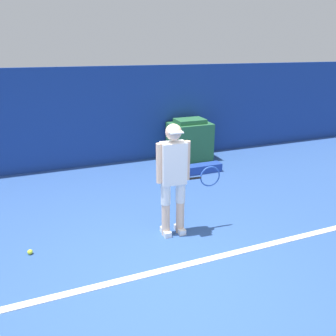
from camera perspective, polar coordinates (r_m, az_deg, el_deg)
name	(u,v)px	position (r m, az deg, el deg)	size (l,w,h in m)	color
ground_plane	(170,282)	(4.05, 0.29, -19.28)	(24.00, 24.00, 0.00)	#2D5193
back_wall	(97,117)	(7.59, -12.19, 8.60)	(24.00, 0.10, 2.20)	navy
court_baseline	(163,271)	(4.20, -0.87, -17.42)	(21.60, 0.10, 0.01)	white
tennis_player	(174,176)	(4.53, 1.06, -1.33)	(0.96, 0.29, 1.64)	beige
tennis_ball	(30,252)	(4.83, -22.90, -13.31)	(0.07, 0.07, 0.07)	#D1E533
covered_chair	(190,140)	(7.92, 3.77, 4.81)	(0.98, 0.68, 1.00)	#28663D
equipment_bag	(203,168)	(7.20, 6.04, -0.07)	(0.85, 0.24, 0.18)	#1E3D99
water_bottle	(161,160)	(7.71, -1.20, 1.47)	(0.08, 0.08, 0.21)	white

